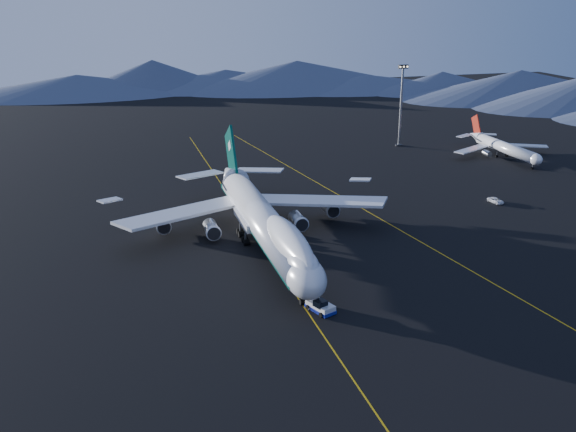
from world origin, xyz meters
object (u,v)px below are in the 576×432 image
object	(u,v)px
service_van	(496,201)
pushback_tug	(320,307)
second_jet	(503,147)
floodlight_mast	(401,105)
boeing_747	(264,221)

from	to	relation	value
service_van	pushback_tug	bearing A→B (deg)	-154.76
pushback_tug	second_jet	bearing A→B (deg)	21.33
second_jet	pushback_tug	bearing A→B (deg)	-161.69
floodlight_mast	second_jet	bearing A→B (deg)	-44.48
floodlight_mast	boeing_747	bearing A→B (deg)	-130.90
service_van	floodlight_mast	bearing A→B (deg)	76.51
pushback_tug	floodlight_mast	bearing A→B (deg)	37.29
second_jet	service_van	bearing A→B (deg)	-149.94
second_jet	service_van	world-z (taller)	second_jet
pushback_tug	floodlight_mast	size ratio (longest dim) A/B	0.21
boeing_747	pushback_tug	bearing A→B (deg)	-85.88
service_van	second_jet	bearing A→B (deg)	44.88
boeing_747	second_jet	xyz separation A→B (m)	(91.05, 52.91, -2.53)
second_jet	boeing_747	bearing A→B (deg)	-174.36
pushback_tug	service_van	world-z (taller)	pushback_tug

